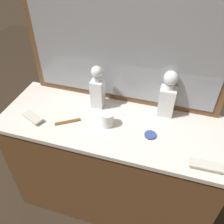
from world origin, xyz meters
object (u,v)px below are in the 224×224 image
(crystal_tumbler_far_right, at_px, (107,120))
(porcelain_dish, at_px, (150,135))
(crystal_decanter_rear, at_px, (167,97))
(silver_brush_rear, at_px, (206,166))
(tortoiseshell_comb, at_px, (68,122))
(crystal_decanter_far_right, at_px, (98,91))
(silver_brush_far_left, at_px, (33,118))

(crystal_tumbler_far_right, xyz_separation_m, porcelain_dish, (0.25, -0.02, -0.03))
(crystal_decanter_rear, xyz_separation_m, silver_brush_rear, (0.24, -0.35, -0.10))
(tortoiseshell_comb, bearing_deg, silver_brush_rear, -7.57)
(crystal_decanter_far_right, xyz_separation_m, porcelain_dish, (0.36, -0.17, -0.10))
(crystal_decanter_rear, distance_m, tortoiseshell_comb, 0.59)
(porcelain_dish, xyz_separation_m, tortoiseshell_comb, (-0.47, -0.03, -0.00))
(tortoiseshell_comb, bearing_deg, porcelain_dish, 3.69)
(silver_brush_far_left, bearing_deg, crystal_tumbler_far_right, 10.94)
(crystal_decanter_far_right, bearing_deg, crystal_decanter_rear, 6.82)
(crystal_decanter_rear, height_order, porcelain_dish, crystal_decanter_rear)
(silver_brush_far_left, distance_m, tortoiseshell_comb, 0.21)
(crystal_decanter_far_right, relative_size, crystal_decanter_rear, 0.96)
(crystal_decanter_rear, xyz_separation_m, silver_brush_far_left, (-0.73, -0.29, -0.10))
(porcelain_dish, bearing_deg, tortoiseshell_comb, -176.31)
(crystal_decanter_far_right, bearing_deg, porcelain_dish, -25.30)
(silver_brush_far_left, bearing_deg, crystal_decanter_rear, 21.40)
(crystal_decanter_far_right, height_order, porcelain_dish, crystal_decanter_far_right)
(crystal_decanter_far_right, distance_m, crystal_tumbler_far_right, 0.20)
(silver_brush_far_left, bearing_deg, crystal_decanter_far_right, 36.53)
(crystal_decanter_far_right, xyz_separation_m, silver_brush_far_left, (-0.32, -0.24, -0.10))
(crystal_decanter_far_right, distance_m, silver_brush_rear, 0.72)
(crystal_decanter_rear, xyz_separation_m, tortoiseshell_comb, (-0.52, -0.25, -0.11))
(crystal_decanter_rear, relative_size, silver_brush_far_left, 2.00)
(crystal_decanter_far_right, xyz_separation_m, crystal_tumbler_far_right, (0.11, -0.15, -0.07))
(crystal_decanter_rear, relative_size, silver_brush_rear, 1.81)
(crystal_decanter_rear, height_order, silver_brush_far_left, crystal_decanter_rear)
(crystal_decanter_rear, height_order, crystal_tumbler_far_right, crystal_decanter_rear)
(crystal_decanter_far_right, height_order, silver_brush_rear, crystal_decanter_far_right)
(crystal_decanter_rear, bearing_deg, silver_brush_far_left, -158.60)
(crystal_decanter_rear, distance_m, silver_brush_far_left, 0.79)
(crystal_decanter_rear, distance_m, porcelain_dish, 0.25)
(silver_brush_rear, bearing_deg, crystal_tumbler_far_right, 164.62)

